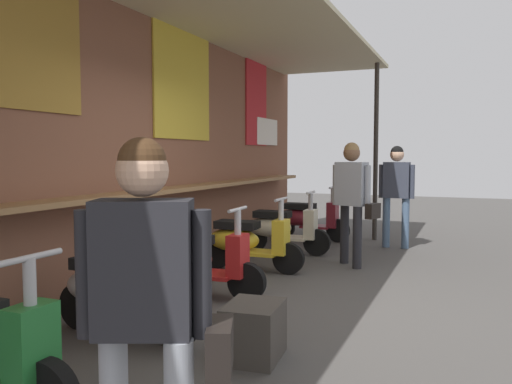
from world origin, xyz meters
name	(u,v)px	position (x,y,z in m)	size (l,w,h in m)	color
ground_plane	(292,307)	(0.00, 0.00, 0.00)	(29.94, 29.94, 0.00)	#474442
market_stall_facade	(132,124)	(0.00, 1.87, 1.85)	(10.69, 2.29, 3.34)	brown
scooter_silver	(118,290)	(-1.34, 1.08, 0.39)	(0.49, 1.40, 0.97)	#B2B5BA
scooter_red	(196,260)	(-0.01, 1.08, 0.39)	(0.47, 1.40, 0.97)	red
scooter_yellow	(246,241)	(1.32, 1.08, 0.39)	(0.46, 1.40, 0.97)	gold
scooter_cream	(280,228)	(2.63, 1.08, 0.39)	(0.47, 1.40, 0.97)	beige
scooter_maroon	(306,218)	(3.99, 1.08, 0.39)	(0.46, 1.40, 0.97)	maroon
shopper_with_handbag	(148,294)	(-3.09, -0.41, 0.95)	(0.44, 0.63, 1.58)	#999EA8
shopper_browsing	(396,185)	(3.81, -0.49, 1.02)	(0.22, 0.57, 1.65)	slate
shopper_passing	(352,191)	(2.14, -0.13, 1.02)	(0.42, 0.67, 1.68)	#232328
merchandise_crate	(254,331)	(-1.35, -0.15, 0.21)	(0.49, 0.39, 0.41)	#3D3833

